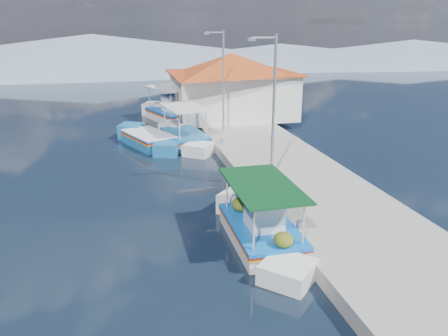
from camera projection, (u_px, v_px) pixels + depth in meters
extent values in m
plane|color=black|center=(172.00, 217.00, 16.47)|extent=(160.00, 160.00, 0.00)
cube|color=gray|center=(269.00, 155.00, 23.23)|extent=(5.00, 44.00, 0.50)
cylinder|color=#A5A8AD|center=(299.00, 225.00, 14.34)|extent=(0.20, 0.20, 0.30)
cylinder|color=#A5A8AD|center=(254.00, 176.00, 18.95)|extent=(0.20, 0.20, 0.30)
cylinder|color=#A5A8AD|center=(222.00, 141.00, 24.49)|extent=(0.20, 0.20, 0.30)
cylinder|color=#A5A8AD|center=(202.00, 119.00, 30.02)|extent=(0.20, 0.20, 0.30)
cube|color=white|center=(261.00, 236.00, 14.59)|extent=(1.92, 3.78, 0.83)
cube|color=white|center=(241.00, 204.00, 16.87)|extent=(1.95, 1.95, 0.92)
cube|color=white|center=(288.00, 275.00, 12.35)|extent=(1.90, 1.90, 0.78)
cube|color=blue|center=(261.00, 226.00, 14.47)|extent=(1.98, 3.90, 0.05)
cube|color=#A01B0D|center=(261.00, 227.00, 14.50)|extent=(1.98, 3.90, 0.04)
cube|color=yellow|center=(261.00, 229.00, 14.51)|extent=(1.98, 3.90, 0.03)
cube|color=blue|center=(261.00, 224.00, 14.45)|extent=(1.99, 3.86, 0.04)
cube|color=brown|center=(261.00, 225.00, 14.46)|extent=(1.76, 3.71, 0.04)
cube|color=white|center=(264.00, 214.00, 14.07)|extent=(1.05, 1.13, 0.96)
cube|color=silver|center=(265.00, 200.00, 13.91)|extent=(1.15, 1.22, 0.05)
cylinder|color=beige|center=(227.00, 190.00, 15.54)|extent=(0.06, 0.06, 1.39)
cylinder|color=beige|center=(268.00, 186.00, 15.88)|extent=(0.06, 0.06, 1.39)
cylinder|color=beige|center=(254.00, 229.00, 12.61)|extent=(0.06, 0.06, 1.39)
cylinder|color=beige|center=(303.00, 223.00, 12.95)|extent=(0.06, 0.06, 1.39)
cube|color=#0B3818|center=(262.00, 185.00, 14.02)|extent=(2.01, 3.78, 0.06)
ellipsoid|color=#445015|center=(241.00, 204.00, 15.43)|extent=(0.66, 0.73, 0.50)
ellipsoid|color=#445015|center=(254.00, 199.00, 15.98)|extent=(0.56, 0.61, 0.42)
ellipsoid|color=#445015|center=(284.00, 240.00, 12.98)|extent=(0.59, 0.65, 0.44)
sphere|color=#EB3407|center=(281.00, 198.00, 14.93)|extent=(0.35, 0.35, 0.35)
cube|color=white|center=(185.00, 141.00, 26.13)|extent=(2.51, 3.89, 0.92)
cube|color=white|center=(185.00, 130.00, 28.39)|extent=(1.96, 1.96, 1.02)
cube|color=white|center=(185.00, 152.00, 23.90)|extent=(1.90, 1.90, 0.88)
cube|color=blue|center=(185.00, 134.00, 25.99)|extent=(2.58, 4.00, 0.06)
cube|color=#A01B0D|center=(185.00, 135.00, 26.01)|extent=(2.58, 4.00, 0.05)
cube|color=yellow|center=(185.00, 136.00, 26.04)|extent=(2.58, 4.00, 0.04)
cube|color=#196197|center=(185.00, 133.00, 25.97)|extent=(2.60, 3.97, 0.05)
cube|color=brown|center=(185.00, 133.00, 25.98)|extent=(2.34, 3.79, 0.05)
cylinder|color=beige|center=(172.00, 115.00, 27.12)|extent=(0.07, 0.07, 1.56)
cylinder|color=beige|center=(197.00, 115.00, 27.22)|extent=(0.07, 0.07, 1.56)
cylinder|color=beige|center=(170.00, 126.00, 24.24)|extent=(0.07, 0.07, 1.56)
cylinder|color=beige|center=(198.00, 126.00, 24.35)|extent=(0.07, 0.07, 1.56)
cube|color=silver|center=(184.00, 107.00, 25.49)|extent=(2.60, 3.90, 0.07)
cube|color=#196197|center=(149.00, 142.00, 25.84)|extent=(3.04, 3.93, 0.97)
cube|color=#196197|center=(160.00, 131.00, 27.99)|extent=(1.73, 1.73, 1.07)
cube|color=#196197|center=(135.00, 153.00, 23.73)|extent=(1.68, 1.68, 0.92)
cube|color=blue|center=(148.00, 135.00, 25.70)|extent=(3.14, 4.04, 0.06)
cube|color=#A01B0D|center=(148.00, 136.00, 25.73)|extent=(3.14, 4.04, 0.05)
cube|color=yellow|center=(148.00, 137.00, 25.75)|extent=(3.14, 4.04, 0.04)
cube|color=white|center=(148.00, 133.00, 25.68)|extent=(3.14, 4.02, 0.05)
cube|color=brown|center=(148.00, 134.00, 25.69)|extent=(2.88, 3.81, 0.05)
cube|color=white|center=(171.00, 118.00, 32.42)|extent=(3.52, 4.71, 0.99)
cube|color=white|center=(180.00, 109.00, 35.03)|extent=(2.09, 2.09, 1.10)
cube|color=white|center=(162.00, 126.00, 29.86)|extent=(2.04, 2.04, 0.94)
cube|color=blue|center=(171.00, 111.00, 32.28)|extent=(3.63, 4.85, 0.06)
cube|color=#A01B0D|center=(171.00, 112.00, 32.31)|extent=(3.63, 4.85, 0.05)
cube|color=yellow|center=(171.00, 113.00, 32.33)|extent=(3.63, 4.85, 0.04)
cube|color=blue|center=(171.00, 110.00, 32.26)|extent=(3.63, 4.82, 0.05)
cube|color=brown|center=(171.00, 111.00, 32.27)|extent=(3.33, 4.57, 0.05)
cube|color=white|center=(170.00, 104.00, 31.79)|extent=(1.60, 1.69, 1.15)
cube|color=silver|center=(170.00, 96.00, 31.60)|extent=(1.74, 1.83, 0.06)
cylinder|color=beige|center=(165.00, 95.00, 33.77)|extent=(0.07, 0.07, 1.67)
cylinder|color=beige|center=(187.00, 96.00, 33.57)|extent=(0.07, 0.07, 1.67)
cylinder|color=beige|center=(152.00, 103.00, 30.44)|extent=(0.07, 0.07, 1.67)
cylinder|color=beige|center=(177.00, 104.00, 30.24)|extent=(0.07, 0.07, 1.67)
cube|color=silver|center=(170.00, 88.00, 31.74)|extent=(3.63, 4.75, 0.07)
cube|color=silver|center=(232.00, 95.00, 31.05)|extent=(8.00, 6.00, 3.00)
cube|color=#A53F17|center=(232.00, 73.00, 30.56)|extent=(8.64, 6.48, 0.10)
pyramid|color=#A53F17|center=(232.00, 63.00, 30.35)|extent=(10.49, 10.49, 1.40)
cube|color=brown|center=(178.00, 107.00, 29.40)|extent=(0.06, 1.00, 2.00)
cube|color=blue|center=(173.00, 93.00, 31.52)|extent=(0.06, 1.20, 0.90)
cylinder|color=#A5A8AD|center=(274.00, 109.00, 18.23)|extent=(0.12, 0.12, 6.00)
cylinder|color=#A5A8AD|center=(264.00, 38.00, 17.21)|extent=(1.00, 0.08, 0.08)
cube|color=#A5A8AD|center=(252.00, 39.00, 17.12)|extent=(0.30, 0.14, 0.14)
cylinder|color=#A5A8AD|center=(223.00, 82.00, 26.53)|extent=(0.12, 0.12, 6.00)
cylinder|color=#A5A8AD|center=(215.00, 32.00, 25.52)|extent=(1.00, 0.08, 0.08)
cube|color=#A5A8AD|center=(206.00, 33.00, 25.42)|extent=(0.30, 0.14, 0.14)
cone|color=gray|center=(92.00, 53.00, 66.26)|extent=(96.00, 96.00, 5.50)
cone|color=gray|center=(280.00, 55.00, 73.16)|extent=(76.80, 76.80, 3.80)
cone|color=gray|center=(412.00, 52.00, 78.62)|extent=(89.60, 89.60, 4.20)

